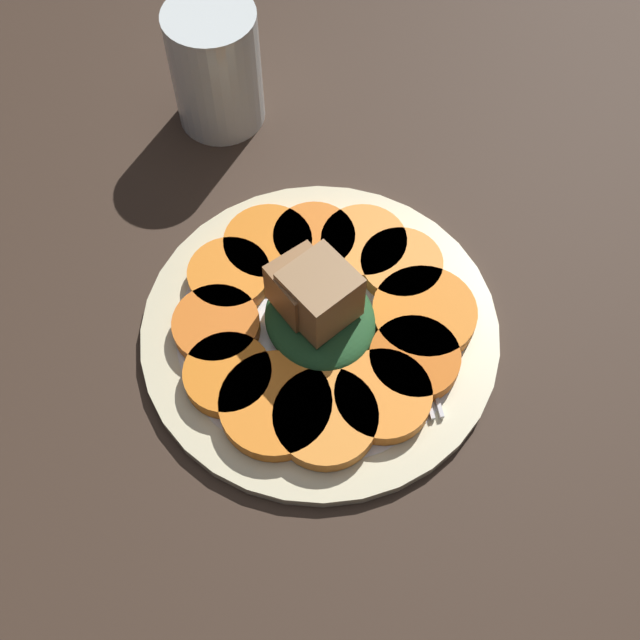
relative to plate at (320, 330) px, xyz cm
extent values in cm
cube|color=#38281E|center=(0.00, 0.00, -1.52)|extent=(120.00, 120.00, 2.00)
cylinder|color=beige|center=(0.00, 0.00, -0.02)|extent=(27.48, 27.48, 1.00)
cylinder|color=white|center=(0.00, 0.00, 0.03)|extent=(21.98, 21.98, 1.00)
cylinder|color=orange|center=(8.21, 0.97, 1.26)|extent=(7.11, 7.11, 1.36)
cylinder|color=orange|center=(6.67, 4.85, 1.26)|extent=(6.48, 6.48, 1.36)
cylinder|color=orange|center=(2.82, 7.32, 1.26)|extent=(6.62, 6.62, 1.36)
cylinder|color=orange|center=(-1.38, 7.93, 1.26)|extent=(6.49, 6.49, 1.36)
cylinder|color=orange|center=(-4.99, 5.63, 1.26)|extent=(8.14, 8.14, 1.36)
cylinder|color=orange|center=(-7.34, 2.76, 1.26)|extent=(7.53, 7.53, 1.36)
cylinder|color=orange|center=(-7.42, -1.71, 1.26)|extent=(7.07, 7.07, 1.36)
cylinder|color=#D55F13|center=(-5.66, -5.14, 1.26)|extent=(6.75, 6.75, 1.36)
cylinder|color=orange|center=(-2.51, -7.56, 1.26)|extent=(7.98, 7.98, 1.36)
cylinder|color=orange|center=(2.14, -7.92, 1.26)|extent=(6.50, 6.50, 1.36)
cylinder|color=orange|center=(5.25, -6.09, 1.26)|extent=(6.89, 6.89, 1.36)
cylinder|color=orange|center=(7.20, -2.61, 1.26)|extent=(6.60, 6.60, 1.36)
ellipsoid|color=#235128|center=(0.00, 0.00, 1.78)|extent=(9.12, 8.21, 2.41)
cube|color=#9E754C|center=(1.33, -0.15, 4.73)|extent=(3.88, 3.88, 3.49)
cube|color=#9E754C|center=(-0.11, 0.09, 5.28)|extent=(5.75, 5.75, 4.59)
cube|color=olive|center=(1.30, 0.88, 4.97)|extent=(4.75, 4.75, 3.96)
cube|color=silver|center=(1.92, -6.68, 0.78)|extent=(12.20, 3.69, 0.40)
cube|color=silver|center=(-4.79, -5.21, 0.78)|extent=(1.94, 2.57, 0.40)
cube|color=silver|center=(-8.09, -5.52, 0.78)|extent=(4.78, 1.33, 0.40)
cube|color=silver|center=(-7.94, -4.87, 0.78)|extent=(4.78, 1.33, 0.40)
cube|color=silver|center=(-7.80, -4.21, 0.78)|extent=(4.78, 1.33, 0.40)
cube|color=silver|center=(-7.66, -3.56, 0.78)|extent=(4.78, 1.33, 0.40)
cylinder|color=silver|center=(24.56, -0.93, 5.05)|extent=(7.82, 7.82, 11.14)
camera|label=1|loc=(-27.29, 11.85, 54.10)|focal=45.00mm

